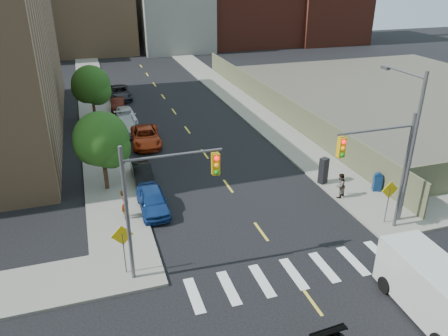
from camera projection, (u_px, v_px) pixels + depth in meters
ground at (334, 333)px, 18.15m from camera, size 160.00×160.00×0.00m
sidewalk_nw at (93, 94)px, 51.77m from camera, size 3.50×73.00×0.15m
sidewalk_ne at (218, 84)px, 56.10m from camera, size 3.50×73.00×0.15m
fence_north at (274, 102)px, 44.47m from camera, size 0.12×44.00×2.50m
gravel_lot at (409, 94)px, 51.86m from camera, size 36.00×42.00×0.06m
bg_bldg_midwest at (89, 6)px, 75.45m from camera, size 14.00×16.00×15.00m
bg_bldg_center at (172, 20)px, 78.69m from camera, size 12.00×16.00×10.00m
bg_bldg_east at (241, 0)px, 83.07m from camera, size 18.00×18.00×16.00m
signal_nw at (159, 193)px, 19.75m from camera, size 4.59×0.30×7.00m
signal_ne at (383, 160)px, 23.10m from camera, size 4.59×0.30×7.00m
streetlight_ne at (409, 137)px, 24.20m from camera, size 0.25×3.70×9.00m
warn_sign_nw at (123, 241)px, 20.74m from camera, size 1.06×0.06×2.83m
warn_sign_ne at (389, 195)px, 24.94m from camera, size 1.06×0.06×2.83m
warn_sign_midwest at (103, 142)px, 32.39m from camera, size 1.06×0.06×2.83m
tree_west_near at (102, 142)px, 28.30m from camera, size 3.66×3.64×5.52m
tree_west_far at (91, 87)px, 41.24m from camera, size 3.66×3.64×5.52m
parked_car_blue at (153, 200)px, 26.92m from camera, size 1.70×4.21×1.43m
parked_car_black at (142, 173)px, 30.75m from camera, size 1.30×3.70×1.22m
parked_car_red at (146, 137)px, 37.02m from camera, size 2.73×5.28×1.42m
parked_car_silver at (125, 125)px, 39.87m from camera, size 2.07×4.86×1.40m
parked_car_white at (126, 115)px, 42.33m from camera, size 1.88×4.31×1.44m
parked_car_maroon at (118, 104)px, 45.96m from camera, size 1.69×3.87×1.24m
parked_car_grey at (119, 93)px, 49.81m from camera, size 2.57×5.31×1.46m
cargo_van at (431, 287)px, 18.75m from camera, size 2.45×5.54×2.50m
mailbox at (377, 182)px, 29.09m from camera, size 0.65×0.57×1.32m
payphone at (323, 171)px, 30.00m from camera, size 0.68×0.62×1.85m
pedestrian_west at (125, 204)px, 25.82m from camera, size 0.49×0.70×1.83m
pedestrian_east at (340, 186)px, 28.16m from camera, size 1.00×0.91×1.67m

